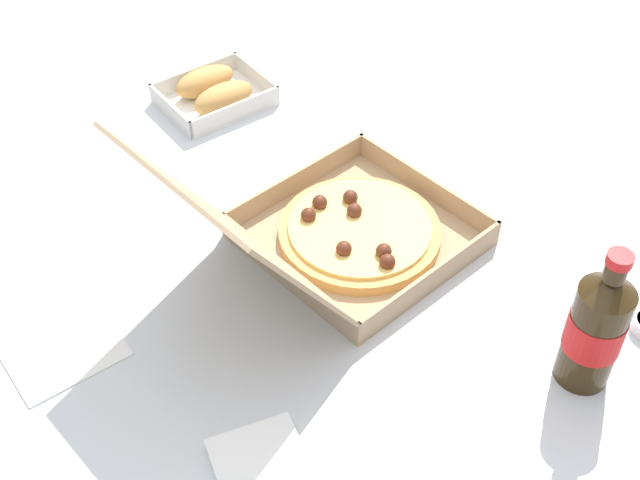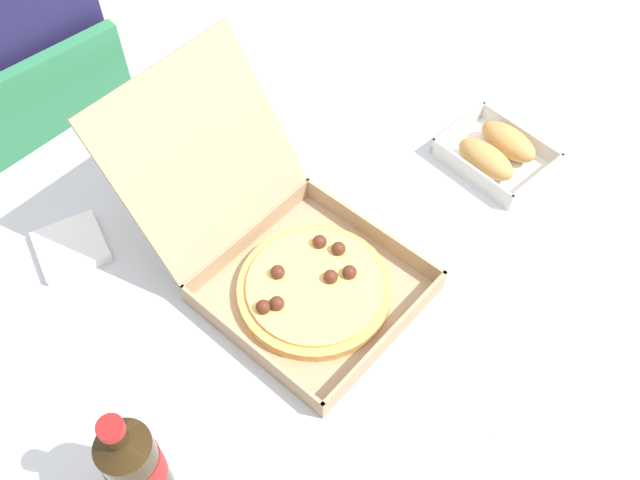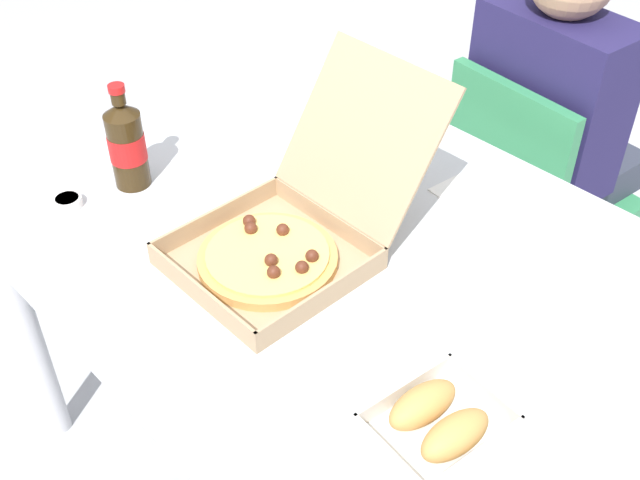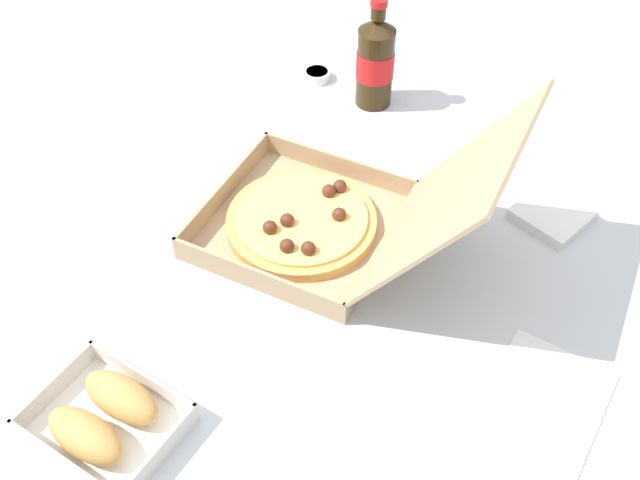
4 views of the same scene
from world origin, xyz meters
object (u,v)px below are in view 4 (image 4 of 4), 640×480
(pizza_box_open, at_px, (326,218))
(dipping_sauce_cup, at_px, (317,75))
(paper_menu, at_px, (542,406))
(napkin_pile, at_px, (552,215))
(bread_side_box, at_px, (105,418))
(cola_bottle, at_px, (375,61))

(pizza_box_open, height_order, dipping_sauce_cup, pizza_box_open)
(pizza_box_open, height_order, paper_menu, pizza_box_open)
(pizza_box_open, xyz_separation_m, napkin_pile, (-0.21, 0.33, -0.04))
(paper_menu, height_order, dipping_sauce_cup, dipping_sauce_cup)
(paper_menu, xyz_separation_m, dipping_sauce_cup, (-0.56, -0.62, 0.01))
(dipping_sauce_cup, bearing_deg, napkin_pile, 70.10)
(bread_side_box, distance_m, cola_bottle, 0.83)
(napkin_pile, bearing_deg, cola_bottle, -113.33)
(cola_bottle, relative_size, napkin_pile, 2.04)
(bread_side_box, height_order, cola_bottle, cola_bottle)
(dipping_sauce_cup, bearing_deg, cola_bottle, 81.12)
(napkin_pile, relative_size, dipping_sauce_cup, 1.96)
(napkin_pile, xyz_separation_m, dipping_sauce_cup, (-0.20, -0.54, 0.00))
(napkin_pile, bearing_deg, paper_menu, 12.04)
(paper_menu, bearing_deg, napkin_pile, -162.01)
(pizza_box_open, relative_size, paper_menu, 2.25)
(pizza_box_open, bearing_deg, dipping_sauce_cup, -151.75)
(cola_bottle, bearing_deg, napkin_pile, 66.67)
(paper_menu, bearing_deg, pizza_box_open, -105.39)
(pizza_box_open, relative_size, napkin_pile, 4.30)
(bread_side_box, xyz_separation_m, napkin_pile, (-0.65, 0.43, -0.02))
(pizza_box_open, bearing_deg, cola_bottle, -168.10)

